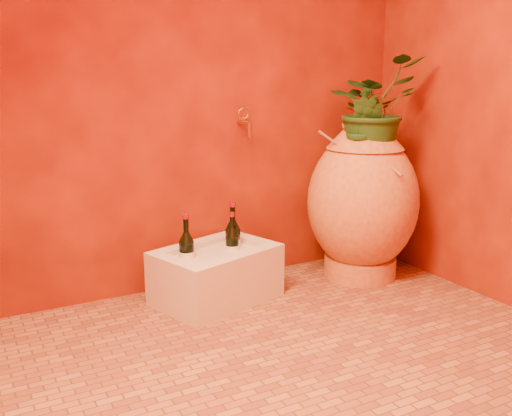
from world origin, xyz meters
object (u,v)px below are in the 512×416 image
wine_bottle_c (232,248)px  wall_tap (245,121)px  wine_bottle_a (233,242)px  amphora (363,201)px  stone_basin (216,275)px  wine_bottle_b (187,254)px

wine_bottle_c → wall_tap: 0.70m
wine_bottle_a → wine_bottle_c: size_ratio=1.14×
amphora → stone_basin: 0.97m
amphora → stone_basin: amphora is taller
amphora → wall_tap: wall_tap is taller
amphora → wine_bottle_c: 0.83m
wine_bottle_a → wall_tap: 0.67m
stone_basin → wine_bottle_b: bearing=175.6°
wine_bottle_b → wine_bottle_c: 0.27m
wine_bottle_a → wall_tap: wall_tap is taller
wine_bottle_b → wine_bottle_a: bearing=12.6°
amphora → wine_bottle_a: 0.81m
wine_bottle_b → amphora: bearing=-3.9°
wine_bottle_c → wall_tap: bearing=46.3°
stone_basin → wine_bottle_a: (0.14, 0.08, 0.15)m
wall_tap → stone_basin: bearing=-143.5°
wine_bottle_b → wall_tap: size_ratio=2.08×
amphora → wine_bottle_b: 1.09m
wine_bottle_a → wine_bottle_b: bearing=-167.4°
amphora → wine_bottle_a: amphora is taller
amphora → wine_bottle_a: (-0.78, 0.14, -0.18)m
amphora → wine_bottle_b: bearing=176.1°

